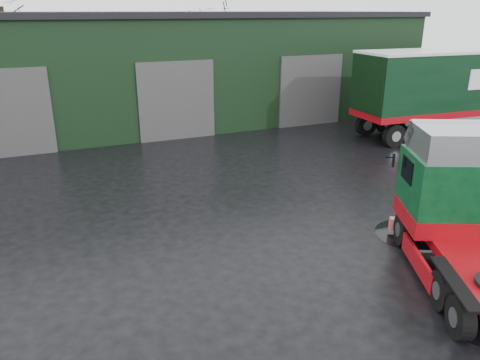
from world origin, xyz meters
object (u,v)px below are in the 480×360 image
(lorry_right, at_px, (470,91))
(tree_back_b, at_px, (213,43))
(tree_back_a, at_px, (6,34))
(warehouse, at_px, (148,66))
(hero_tractor, at_px, (476,217))

(lorry_right, relative_size, tree_back_b, 2.30)
(lorry_right, bearing_deg, tree_back_a, -128.57)
(warehouse, distance_m, tree_back_b, 12.82)
(hero_tractor, distance_m, tree_back_a, 34.09)
(warehouse, bearing_deg, lorry_right, -36.25)
(warehouse, relative_size, tree_back_b, 4.32)
(warehouse, relative_size, lorry_right, 1.88)
(tree_back_b, bearing_deg, warehouse, -128.66)
(warehouse, bearing_deg, tree_back_b, 51.34)
(tree_back_b, bearing_deg, lorry_right, -71.57)
(lorry_right, relative_size, tree_back_a, 1.81)
(tree_back_b, bearing_deg, tree_back_a, 180.00)
(warehouse, distance_m, tree_back_a, 12.90)
(hero_tractor, relative_size, tree_back_b, 0.78)
(hero_tractor, bearing_deg, tree_back_b, 106.16)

